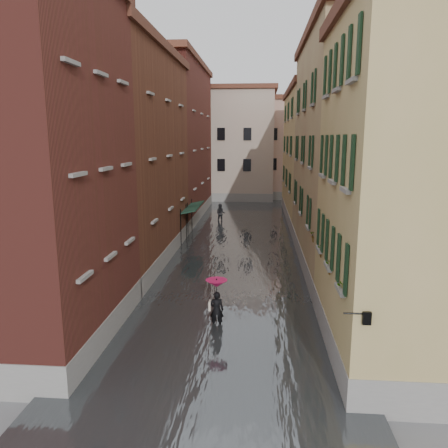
% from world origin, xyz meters
% --- Properties ---
extents(ground, '(120.00, 120.00, 0.00)m').
position_xyz_m(ground, '(0.00, 0.00, 0.00)').
color(ground, slate).
rests_on(ground, ground).
extents(floodwater, '(10.00, 60.00, 0.20)m').
position_xyz_m(floodwater, '(0.00, 13.00, 0.10)').
color(floodwater, '#45494C').
rests_on(floodwater, ground).
extents(building_left_near, '(6.00, 8.00, 13.00)m').
position_xyz_m(building_left_near, '(-7.00, -2.00, 6.50)').
color(building_left_near, maroon).
rests_on(building_left_near, ground).
extents(building_left_mid, '(6.00, 14.00, 12.50)m').
position_xyz_m(building_left_mid, '(-7.00, 9.00, 6.25)').
color(building_left_mid, brown).
rests_on(building_left_mid, ground).
extents(building_left_far, '(6.00, 16.00, 14.00)m').
position_xyz_m(building_left_far, '(-7.00, 24.00, 7.00)').
color(building_left_far, maroon).
rests_on(building_left_far, ground).
extents(building_right_near, '(6.00, 8.00, 11.50)m').
position_xyz_m(building_right_near, '(7.00, -2.00, 5.75)').
color(building_right_near, tan).
rests_on(building_right_near, ground).
extents(building_right_mid, '(6.00, 14.00, 13.00)m').
position_xyz_m(building_right_mid, '(7.00, 9.00, 6.50)').
color(building_right_mid, tan).
rests_on(building_right_mid, ground).
extents(building_right_far, '(6.00, 16.00, 11.50)m').
position_xyz_m(building_right_far, '(7.00, 24.00, 5.75)').
color(building_right_far, tan).
rests_on(building_right_far, ground).
extents(building_end_cream, '(12.00, 9.00, 13.00)m').
position_xyz_m(building_end_cream, '(-3.00, 38.00, 6.50)').
color(building_end_cream, '#B4A38F').
rests_on(building_end_cream, ground).
extents(building_end_pink, '(10.00, 9.00, 12.00)m').
position_xyz_m(building_end_pink, '(6.00, 40.00, 6.00)').
color(building_end_pink, tan).
rests_on(building_end_pink, ground).
extents(awning_near, '(1.09, 3.03, 2.80)m').
position_xyz_m(awning_near, '(-3.49, 13.78, 2.47)').
color(awning_near, '#163224').
rests_on(awning_near, ground).
extents(awning_far, '(1.09, 2.76, 2.80)m').
position_xyz_m(awning_far, '(-3.49, 15.93, 2.46)').
color(awning_far, '#163224').
rests_on(awning_far, ground).
extents(wall_lantern, '(0.71, 0.22, 0.35)m').
position_xyz_m(wall_lantern, '(4.33, -6.00, 3.01)').
color(wall_lantern, black).
rests_on(wall_lantern, ground).
extents(window_planters, '(0.59, 8.00, 0.84)m').
position_xyz_m(window_planters, '(4.12, -0.86, 3.51)').
color(window_planters, brown).
rests_on(window_planters, ground).
extents(pedestrian_main, '(0.90, 0.90, 2.06)m').
position_xyz_m(pedestrian_main, '(-0.18, -0.48, 1.24)').
color(pedestrian_main, black).
rests_on(pedestrian_main, ground).
extents(pedestrian_far, '(0.90, 0.74, 1.73)m').
position_xyz_m(pedestrian_far, '(-2.02, 21.79, 0.86)').
color(pedestrian_far, black).
rests_on(pedestrian_far, ground).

